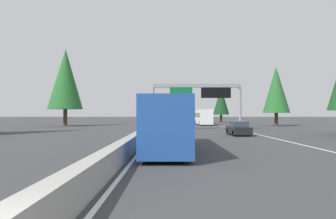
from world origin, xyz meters
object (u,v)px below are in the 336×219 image
Objects in this scene: minivan_mid_center at (184,117)px; box_truck_distant_a at (169,115)px; sign_gantry_overhead at (198,93)px; sedan_mid_left at (169,117)px; sedan_mid_right at (180,118)px; conifer_right_far at (221,101)px; sedan_near_right at (238,129)px; oncoming_near at (142,119)px; pickup_far_center at (196,119)px; conifer_left_near at (65,79)px; conifer_right_mid at (276,90)px; bus_distant_b at (167,122)px; bus_far_right at (203,116)px.

minivan_mid_center is 11.18m from box_truck_distant_a.
sign_gantry_overhead is 91.41m from sedan_mid_left.
box_truck_distant_a reaches higher than sedan_mid_right.
box_truck_distant_a is 49.18m from conifer_right_far.
sedan_near_right and oncoming_near have the same top height.
pickup_far_center is 45.30m from box_truck_distant_a.
oncoming_near is (-44.81, 8.10, 0.00)m from sedan_mid_left.
sign_gantry_overhead reaches higher than oncoming_near.
minivan_mid_center reaches higher than sedan_near_right.
oncoming_near is (-43.27, 15.13, -0.27)m from minivan_mid_center.
minivan_mid_center is 1.14× the size of sedan_mid_left.
sedan_mid_right is at bearing 139.88° from oncoming_near.
box_truck_distant_a is 10.43m from sedan_mid_left.
conifer_left_near is (-34.47, 10.70, 7.93)m from oncoming_near.
conifer_right_mid reaches higher than sedan_mid_left.
bus_far_right is (41.98, -7.13, 0.00)m from bus_distant_b.
conifer_right_far is (56.73, -13.45, 3.93)m from bus_distant_b.
sedan_near_right is (-10.78, -3.16, -4.47)m from sign_gantry_overhead.
conifer_right_far is (44.42, -6.08, 4.97)m from sedan_near_right.
oncoming_near is 44.23m from conifer_right_mid.
conifer_right_mid is 1.18× the size of conifer_right_far.
box_truck_distant_a is (103.91, -0.17, -0.11)m from bus_distant_b.
box_truck_distant_a reaches higher than oncoming_near.
bus_far_right is (-61.93, -6.96, 0.11)m from box_truck_distant_a.
conifer_left_near is at bearing 166.66° from sedan_mid_left.
bus_far_right is at bearing 29.06° from oncoming_near.
sedan_mid_right is (-29.17, 3.24, -0.27)m from minivan_mid_center.
conifer_left_near is at bearing 155.06° from sedan_mid_right.
sign_gantry_overhead is 0.90× the size of conifer_left_near.
pickup_far_center is 1.27× the size of sedan_mid_left.
oncoming_near is 0.40× the size of conifer_right_mid.
sign_gantry_overhead is at bearing -179.55° from sedan_mid_right.
bus_far_right is 2.61× the size of oncoming_near.
minivan_mid_center is at bearing -6.34° from sedan_mid_right.
bus_distant_b reaches higher than pickup_far_center.
sedan_mid_right is 1.00× the size of sedan_mid_left.
minivan_mid_center is at bearing 160.73° from oncoming_near.
sedan_mid_left is (1.54, 7.02, -0.27)m from minivan_mid_center.
sign_gantry_overhead is at bearing 171.20° from bus_far_right.
conifer_left_near reaches higher than sedan_mid_left.
box_truck_distant_a is 35.42m from oncoming_near.
conifer_left_near is (-21.71, 32.31, 2.96)m from conifer_right_far.
bus_far_right is at bearing -8.80° from sign_gantry_overhead.
conifer_right_far is at bearing -173.40° from minivan_mid_center.
bus_distant_b is at bearing 173.14° from pickup_far_center.
minivan_mid_center reaches higher than oncoming_near.
sign_gantry_overhead is 12.09m from sedan_near_right.
minivan_mid_center is 0.54× the size of conifer_right_far.
conifer_right_mid is at bearing 39.89° from oncoming_near.
conifer_right_far is (33.64, -9.25, 0.50)m from sign_gantry_overhead.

